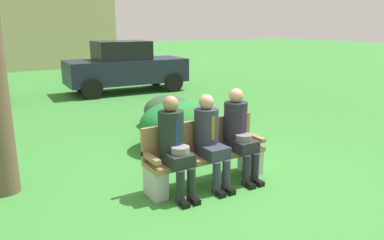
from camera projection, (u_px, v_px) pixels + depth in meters
ground_plane at (225, 177)px, 5.63m from camera, size 80.00×80.00×0.00m
park_bench at (205, 154)px, 5.35m from camera, size 1.82×0.44×0.90m
seated_man_left at (175, 142)px, 4.89m from camera, size 0.34×0.72×1.33m
seated_man_middle at (210, 136)px, 5.17m from camera, size 0.34×0.72×1.29m
seated_man_right at (239, 130)px, 5.43m from camera, size 0.34×0.72×1.33m
shrub_near_bench at (167, 110)px, 8.49m from camera, size 1.07×0.98×0.67m
shrub_mid_lawn at (177, 125)px, 6.86m from camera, size 1.38×1.27×0.86m
shrub_far_lawn at (187, 129)px, 6.67m from camera, size 1.31×1.20×0.82m
parked_car_far at (125, 67)px, 12.45m from camera, size 3.97×1.87×1.68m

